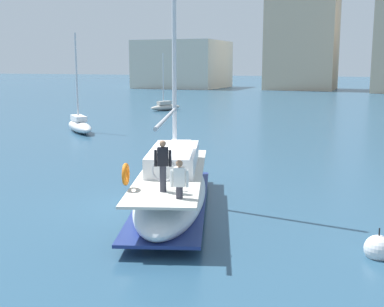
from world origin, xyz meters
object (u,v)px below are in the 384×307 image
at_px(moored_sloop_near, 80,125).
at_px(mooring_buoy, 378,249).
at_px(main_sailboat, 172,187).
at_px(moored_catamaran, 165,106).

height_order(moored_sloop_near, mooring_buoy, moored_sloop_near).
height_order(main_sailboat, mooring_buoy, main_sailboat).
xyz_separation_m(main_sailboat, moored_sloop_near, (-15.18, 16.95, -0.33)).
xyz_separation_m(main_sailboat, moored_catamaran, (-16.46, 36.24, -0.42)).
distance_m(moored_sloop_near, mooring_buoy, 29.27).
bearing_deg(mooring_buoy, moored_catamaran, 121.59).
distance_m(main_sailboat, moored_catamaran, 39.81).
relative_size(main_sailboat, moored_sloop_near, 1.54).
distance_m(main_sailboat, mooring_buoy, 7.41).
height_order(moored_sloop_near, moored_catamaran, moored_sloop_near).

